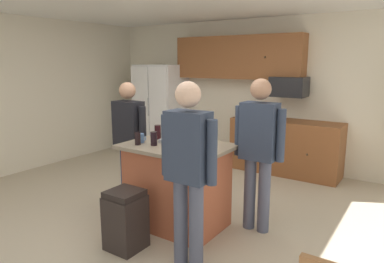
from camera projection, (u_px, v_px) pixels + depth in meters
name	position (u px, v px, depth m)	size (l,w,h in m)	color
floor	(167.00, 216.00, 4.28)	(7.04, 7.04, 0.00)	#B7A88E
back_wall	(261.00, 93.00, 6.30)	(6.40, 0.10, 2.60)	beige
side_wall_left	(13.00, 96.00, 5.77)	(0.10, 5.60, 2.60)	beige
cabinet_run_upper	(237.00, 57.00, 6.23)	(2.40, 0.38, 0.75)	brown
cabinet_run_lower	(285.00, 147.00, 5.87)	(1.80, 0.63, 0.90)	brown
refrigerator	(161.00, 109.00, 7.13)	(0.91, 0.76, 1.79)	white
microwave_over_range	(289.00, 87.00, 5.69)	(0.56, 0.40, 0.32)	black
kitchen_island	(177.00, 185.00, 3.96)	(1.16, 0.85, 0.95)	#AD5638
person_guest_left	(129.00, 135.00, 4.52)	(0.57, 0.22, 1.60)	#232D4C
person_elder_center	(259.00, 145.00, 3.75)	(0.57, 0.22, 1.68)	#4C5166
person_guest_right	(188.00, 164.00, 3.05)	(0.57, 0.22, 1.70)	#4C5166
glass_dark_ale	(138.00, 139.00, 3.85)	(0.06, 0.06, 0.14)	black
mug_blue_stoneware	(189.00, 149.00, 3.51)	(0.13, 0.09, 0.09)	#4C6B99
tumbler_amber	(205.00, 139.00, 3.83)	(0.06, 0.06, 0.15)	black
glass_short_whisky	(158.00, 132.00, 4.13)	(0.07, 0.07, 0.17)	black
glass_pilsner	(154.00, 139.00, 3.82)	(0.07, 0.07, 0.15)	black
mug_ceramic_white	(140.00, 138.00, 3.96)	(0.13, 0.09, 0.10)	#4C6B99
glass_stout_tall	(198.00, 148.00, 3.45)	(0.07, 0.07, 0.14)	black
serving_tray	(182.00, 141.00, 3.95)	(0.44, 0.30, 0.04)	#B7B7BC
trash_bin	(126.00, 220.00, 3.49)	(0.34, 0.34, 0.61)	black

